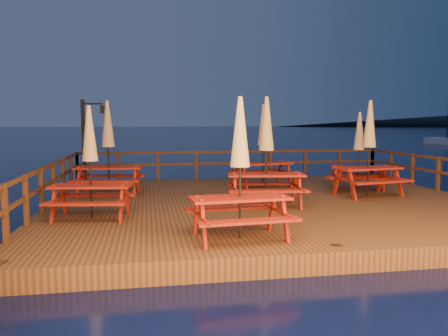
{
  "coord_description": "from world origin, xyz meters",
  "views": [
    {
      "loc": [
        -3.31,
        -11.75,
        2.59
      ],
      "look_at": [
        -1.13,
        0.6,
        1.27
      ],
      "focal_mm": 35.0,
      "sensor_mm": 36.0,
      "label": 1
    }
  ],
  "objects_px": {
    "picnic_table_0": "(108,146)",
    "picnic_table_2": "(369,147)",
    "lamp_post": "(88,133)",
    "picnic_table_1": "(266,150)"
  },
  "relations": [
    {
      "from": "picnic_table_0",
      "to": "picnic_table_1",
      "type": "bearing_deg",
      "value": -25.02
    },
    {
      "from": "lamp_post",
      "to": "picnic_table_1",
      "type": "height_order",
      "value": "lamp_post"
    },
    {
      "from": "picnic_table_0",
      "to": "picnic_table_2",
      "type": "height_order",
      "value": "picnic_table_2"
    },
    {
      "from": "lamp_post",
      "to": "picnic_table_0",
      "type": "height_order",
      "value": "lamp_post"
    },
    {
      "from": "picnic_table_0",
      "to": "picnic_table_2",
      "type": "xyz_separation_m",
      "value": [
        7.64,
        -1.54,
        0.0
      ]
    },
    {
      "from": "lamp_post",
      "to": "picnic_table_2",
      "type": "relative_size",
      "value": 1.06
    },
    {
      "from": "picnic_table_0",
      "to": "lamp_post",
      "type": "bearing_deg",
      "value": 114.93
    },
    {
      "from": "lamp_post",
      "to": "picnic_table_2",
      "type": "height_order",
      "value": "lamp_post"
    },
    {
      "from": "picnic_table_1",
      "to": "picnic_table_2",
      "type": "height_order",
      "value": "picnic_table_1"
    },
    {
      "from": "picnic_table_0",
      "to": "picnic_table_1",
      "type": "distance_m",
      "value": 4.93
    }
  ]
}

